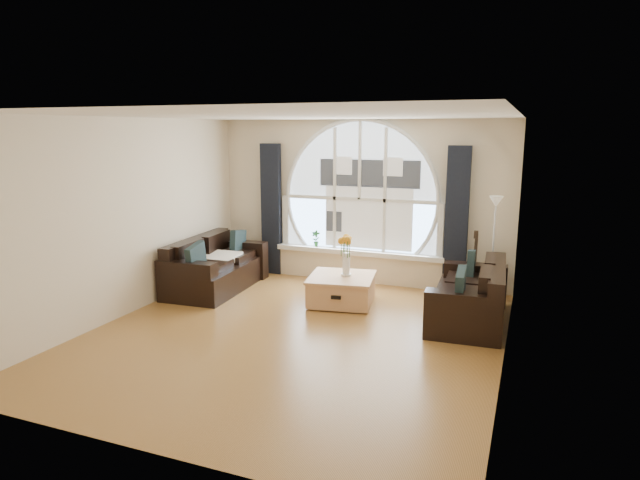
{
  "coord_description": "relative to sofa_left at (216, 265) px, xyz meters",
  "views": [
    {
      "loc": [
        2.68,
        -5.92,
        2.54
      ],
      "look_at": [
        0.0,
        0.9,
        1.05
      ],
      "focal_mm": 30.62,
      "sensor_mm": 36.0,
      "label": 1
    }
  ],
  "objects": [
    {
      "name": "ground",
      "position": [
        1.99,
        -1.4,
        -0.4
      ],
      "size": [
        5.0,
        5.5,
        0.01
      ],
      "primitive_type": "cube",
      "color": "brown",
      "rests_on": "ground"
    },
    {
      "name": "ceiling",
      "position": [
        1.99,
        -1.4,
        2.3
      ],
      "size": [
        5.0,
        5.5,
        0.01
      ],
      "primitive_type": "cube",
      "color": "silver",
      "rests_on": "ground"
    },
    {
      "name": "wall_back",
      "position": [
        1.99,
        1.35,
        0.95
      ],
      "size": [
        5.0,
        0.01,
        2.7
      ],
      "primitive_type": "cube",
      "color": "beige",
      "rests_on": "ground"
    },
    {
      "name": "wall_front",
      "position": [
        1.99,
        -4.15,
        0.95
      ],
      "size": [
        5.0,
        0.01,
        2.7
      ],
      "primitive_type": "cube",
      "color": "beige",
      "rests_on": "ground"
    },
    {
      "name": "wall_left",
      "position": [
        -0.51,
        -1.4,
        0.95
      ],
      "size": [
        0.01,
        5.5,
        2.7
      ],
      "primitive_type": "cube",
      "color": "beige",
      "rests_on": "ground"
    },
    {
      "name": "wall_right",
      "position": [
        4.49,
        -1.4,
        0.95
      ],
      "size": [
        0.01,
        5.5,
        2.7
      ],
      "primitive_type": "cube",
      "color": "beige",
      "rests_on": "ground"
    },
    {
      "name": "attic_slope",
      "position": [
        4.19,
        -1.4,
        1.95
      ],
      "size": [
        0.92,
        5.5,
        0.72
      ],
      "primitive_type": "cube",
      "color": "silver",
      "rests_on": "ground"
    },
    {
      "name": "arched_window",
      "position": [
        1.99,
        1.32,
        1.23
      ],
      "size": [
        2.6,
        0.06,
        2.15
      ],
      "primitive_type": "cube",
      "color": "silver",
      "rests_on": "wall_back"
    },
    {
      "name": "window_sill",
      "position": [
        1.99,
        1.25,
        0.11
      ],
      "size": [
        2.9,
        0.22,
        0.08
      ],
      "primitive_type": "cube",
      "color": "white",
      "rests_on": "wall_back"
    },
    {
      "name": "window_frame",
      "position": [
        1.99,
        1.29,
        1.23
      ],
      "size": [
        2.76,
        0.08,
        2.15
      ],
      "primitive_type": "cube",
      "color": "white",
      "rests_on": "wall_back"
    },
    {
      "name": "neighbor_house",
      "position": [
        2.14,
        1.31,
        1.1
      ],
      "size": [
        1.7,
        0.02,
        1.5
      ],
      "primitive_type": "cube",
      "color": "silver",
      "rests_on": "wall_back"
    },
    {
      "name": "curtain_left",
      "position": [
        0.39,
        1.23,
        0.75
      ],
      "size": [
        0.35,
        0.12,
        2.3
      ],
      "primitive_type": "cube",
      "color": "black",
      "rests_on": "ground"
    },
    {
      "name": "curtain_right",
      "position": [
        3.59,
        1.23,
        0.75
      ],
      "size": [
        0.35,
        0.12,
        2.3
      ],
      "primitive_type": "cube",
      "color": "black",
      "rests_on": "ground"
    },
    {
      "name": "sofa_left",
      "position": [
        0.0,
        0.0,
        0.0
      ],
      "size": [
        1.03,
        1.9,
        0.82
      ],
      "primitive_type": "cube",
      "rotation": [
        0.0,
        0.0,
        0.06
      ],
      "color": "black",
      "rests_on": "ground"
    },
    {
      "name": "sofa_right",
      "position": [
        3.97,
        -0.07,
        0.0
      ],
      "size": [
        0.98,
        1.82,
        0.79
      ],
      "primitive_type": "cube",
      "rotation": [
        0.0,
        0.0,
        0.05
      ],
      "color": "black",
      "rests_on": "ground"
    },
    {
      "name": "coffee_chest",
      "position": [
        2.13,
        0.03,
        -0.17
      ],
      "size": [
        1.08,
        1.08,
        0.46
      ],
      "primitive_type": "cube",
      "rotation": [
        0.0,
        0.0,
        0.16
      ],
      "color": "tan",
      "rests_on": "ground"
    },
    {
      "name": "throw_blanket",
      "position": [
        0.04,
        0.06,
        0.1
      ],
      "size": [
        0.57,
        0.57,
        0.1
      ],
      "primitive_type": "cube",
      "rotation": [
        0.0,
        0.0,
        0.04
      ],
      "color": "silver",
      "rests_on": "sofa_left"
    },
    {
      "name": "vase_flowers",
      "position": [
        2.18,
        0.07,
        0.41
      ],
      "size": [
        0.24,
        0.24,
        0.7
      ],
      "primitive_type": "cube",
      "color": "white",
      "rests_on": "coffee_chest"
    },
    {
      "name": "floor_lamp",
      "position": [
        4.18,
        0.85,
        0.4
      ],
      "size": [
        0.24,
        0.24,
        1.6
      ],
      "primitive_type": "cube",
      "color": "#B2B2B2",
      "rests_on": "ground"
    },
    {
      "name": "guitar",
      "position": [
        3.92,
        1.07,
        0.13
      ],
      "size": [
        0.36,
        0.25,
        1.06
      ],
      "primitive_type": "cube",
      "rotation": [
        0.0,
        0.0,
        -0.01
      ],
      "color": "brown",
      "rests_on": "ground"
    },
    {
      "name": "potted_plant",
      "position": [
        1.23,
        1.25,
        0.29
      ],
      "size": [
        0.16,
        0.12,
        0.28
      ],
      "primitive_type": "imported",
      "rotation": [
        0.0,
        0.0,
        0.13
      ],
      "color": "#1E6023",
      "rests_on": "window_sill"
    }
  ]
}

